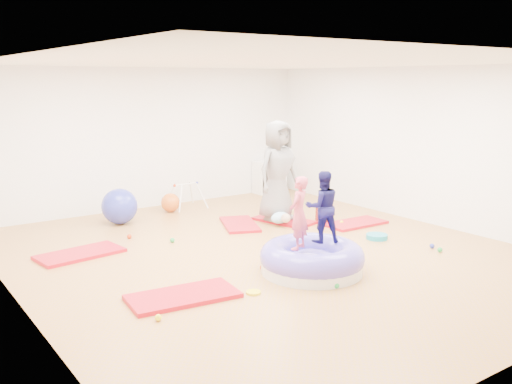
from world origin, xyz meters
TOP-DOWN VIEW (x-y plane):
  - room at (0.00, 0.00)m, footprint 7.01×8.01m
  - gym_mat_front_left at (-1.86, -0.83)m, footprint 1.37×0.80m
  - gym_mat_mid_left at (-2.31, 1.56)m, footprint 1.30×0.77m
  - gym_mat_center_back at (0.60, 1.66)m, footprint 0.95×1.25m
  - gym_mat_right at (2.34, 0.52)m, footprint 1.14×0.59m
  - gym_mat_rear_right at (1.43, 1.43)m, footprint 0.83×1.23m
  - inflatable_cushion at (0.01, -0.99)m, footprint 1.42×1.42m
  - child_pink at (-0.21, -0.97)m, footprint 0.42×0.38m
  - child_navy at (0.27, -0.89)m, footprint 0.59×0.54m
  - adult_caregiver at (1.32, 1.50)m, footprint 0.96×0.70m
  - infant at (1.18, 1.19)m, footprint 0.36×0.37m
  - ball_pit_balls at (0.25, -0.13)m, footprint 4.72×3.71m
  - exercise_ball_blue at (-1.09, 3.02)m, footprint 0.64×0.64m
  - exercise_ball_orange at (0.09, 3.35)m, footprint 0.37×0.37m
  - infant_play_gym at (0.47, 3.40)m, footprint 0.68×0.65m
  - cube_shelf at (2.85, 3.79)m, footprint 0.74×0.36m
  - balance_disc at (1.96, -0.36)m, footprint 0.35×0.35m
  - backpack at (1.98, 0.98)m, footprint 0.32×0.26m
  - yellow_toy at (-1.09, -1.18)m, footprint 0.18×0.18m

SIDE VIEW (x-z plane):
  - yellow_toy at x=-1.09m, z-range 0.00..0.03m
  - gym_mat_center_back at x=0.60m, z-range 0.00..0.05m
  - gym_mat_rear_right at x=1.43m, z-range 0.00..0.05m
  - gym_mat_right at x=2.34m, z-range 0.00..0.05m
  - gym_mat_mid_left at x=-2.31m, z-range 0.00..0.05m
  - gym_mat_front_left at x=-1.86m, z-range 0.00..0.05m
  - ball_pit_balls at x=0.25m, z-range 0.00..0.08m
  - balance_disc at x=1.96m, z-range 0.00..0.08m
  - infant at x=1.18m, z-range 0.05..0.26m
  - backpack at x=1.98m, z-range 0.00..0.32m
  - inflatable_cushion at x=0.01m, z-range -0.05..0.40m
  - exercise_ball_orange at x=0.09m, z-range 0.00..0.37m
  - exercise_ball_blue at x=-1.09m, z-range 0.00..0.64m
  - infant_play_gym at x=0.47m, z-range 0.09..0.61m
  - cube_shelf at x=2.85m, z-range 0.00..0.74m
  - child_pink at x=-0.21m, z-range 0.41..1.38m
  - child_navy at x=0.27m, z-range 0.41..1.40m
  - adult_caregiver at x=1.32m, z-range 0.05..1.85m
  - room at x=0.00m, z-range 0.00..2.80m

